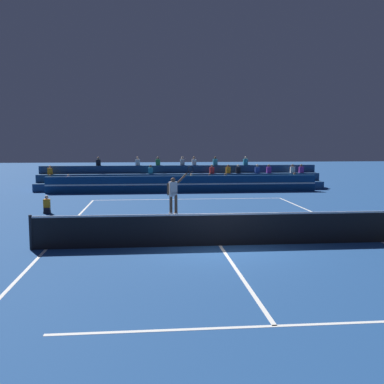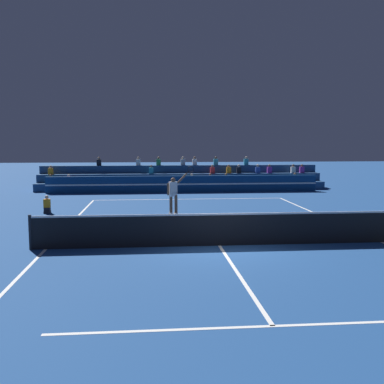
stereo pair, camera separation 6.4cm
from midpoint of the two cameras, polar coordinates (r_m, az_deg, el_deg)
name	(u,v)px [view 1 (the left image)]	position (r m, az deg, el deg)	size (l,w,h in m)	color
ground_plane	(220,246)	(14.68, 3.44, -6.81)	(120.00, 120.00, 0.00)	navy
court_lines	(220,245)	(14.68, 3.45, -6.79)	(11.10, 23.90, 0.01)	white
tennis_net	(220,229)	(14.57, 3.46, -4.72)	(12.00, 0.10, 1.10)	black
sponsor_banner_wall	(183,184)	(29.90, -1.15, 1.02)	(18.00, 0.26, 1.10)	navy
bleacher_stand	(181,179)	(32.41, -1.46, 1.62)	(20.03, 2.85, 2.28)	navy
ball_kid_courtside	(47,206)	(22.20, -18.03, -1.74)	(0.30, 0.36, 0.84)	black
tennis_player	(174,193)	(20.74, -2.41, -0.17)	(1.33, 0.38, 2.29)	brown
tennis_ball	(125,237)	(15.95, -8.58, -5.68)	(0.07, 0.07, 0.07)	#C6DB33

